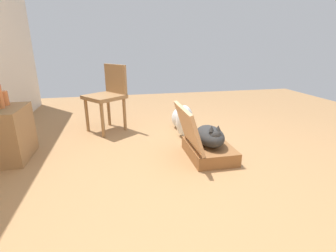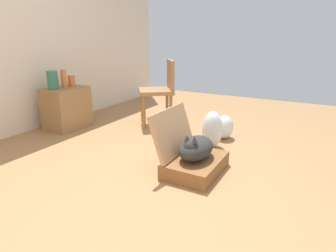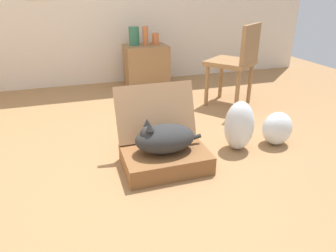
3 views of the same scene
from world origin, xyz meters
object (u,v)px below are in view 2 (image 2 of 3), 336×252
Objects in this scene: vase_tall at (53,80)px; vase_round at (64,79)px; suitcase_base at (195,165)px; chair at (161,89)px; plastic_bag_white at (212,130)px; vase_short at (72,81)px; cat at (196,148)px; side_table at (67,108)px; plastic_bag_clear at (224,127)px.

vase_round is (0.14, -0.05, 0.00)m from vase_tall.
suitcase_base is 0.69× the size of chair.
plastic_bag_white is at bearing -78.54° from vase_tall.
vase_tall reaches higher than vase_short.
vase_short is at bearing -96.76° from chair.
chair is at bearing 63.07° from plastic_bag_white.
chair reaches higher than suitcase_base.
suitcase_base is 1.19× the size of cat.
side_table is (-0.27, 1.98, 0.07)m from plastic_bag_white.
vase_tall is 0.28m from vase_short.
plastic_bag_clear reaches higher than suitcase_base.
plastic_bag_white is 2.00m from side_table.
plastic_bag_white is 0.75× the size of side_table.
plastic_bag_white is at bearing -82.16° from vase_round.
vase_round is at bearing 97.84° from plastic_bag_white.
vase_short is (0.28, -0.03, -0.04)m from vase_tall.
plastic_bag_clear is 2.13m from vase_short.
chair reaches higher than plastic_bag_white.
suitcase_base is at bearing -176.14° from plastic_bag_clear.
chair is at bearing -50.23° from vase_tall.
plastic_bag_clear is (0.36, -0.02, -0.06)m from plastic_bag_white.
cat is 1.03m from plastic_bag_clear.
chair reaches higher than side_table.
plastic_bag_white reaches higher than suitcase_base.
cat is (-0.01, 0.00, 0.17)m from suitcase_base.
plastic_bag_clear is 0.32× the size of chair.
plastic_bag_clear is 2.16m from vase_round.
vase_short is at bearing 93.83° from plastic_bag_white.
side_table is 0.42m from vase_tall.
suitcase_base is 2.60× the size of vase_round.
suitcase_base is at bearing 5.01° from chair.
side_table is (-0.63, 2.01, 0.13)m from plastic_bag_clear.
vase_short is (0.54, 2.09, 0.38)m from cat.
vase_tall is 1.41m from chair.
side_table is at bearing 90.00° from vase_round.
plastic_bag_white is 2.04m from vase_short.
plastic_bag_clear is at bearing 3.81° from cat.
vase_round is (-0.14, -0.02, 0.05)m from vase_short.
suitcase_base is at bearing -172.03° from plastic_bag_white.
vase_short is at bearing 75.85° from suitcase_base.
plastic_bag_clear is 1.05m from chair.
suitcase_base is at bearing -100.56° from side_table.
cat is at bearing -172.17° from plastic_bag_white.
side_table is at bearing -91.13° from chair.
vase_tall is (0.25, 2.12, 0.60)m from suitcase_base.
plastic_bag_white is 1.11m from chair.
vase_tall is (0.26, 2.12, 0.43)m from cat.
vase_round is 1.28m from chair.
chair is (0.48, 0.95, 0.30)m from plastic_bag_white.
suitcase_base is at bearing -100.59° from vase_round.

